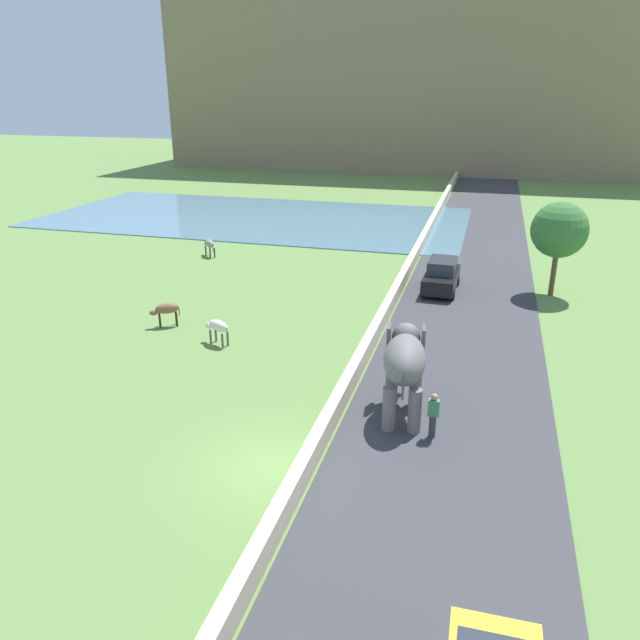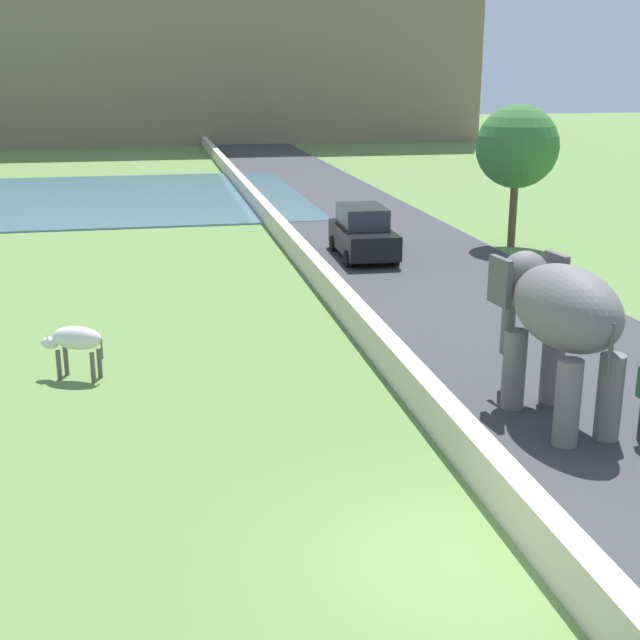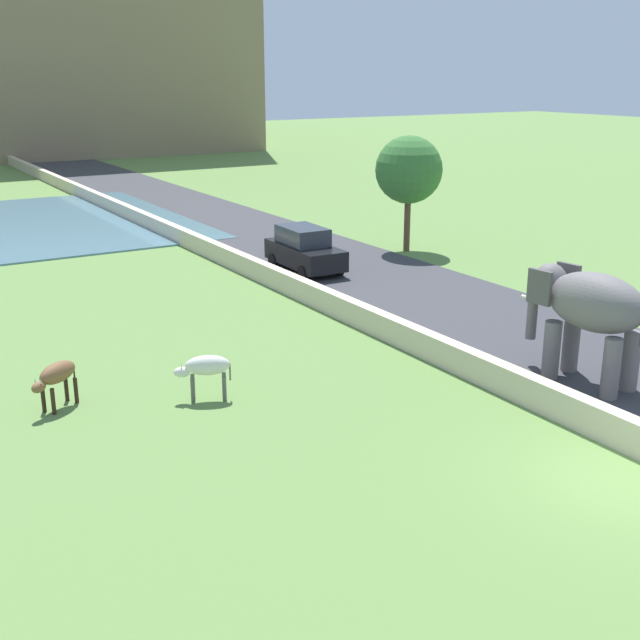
{
  "view_description": "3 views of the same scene",
  "coord_description": "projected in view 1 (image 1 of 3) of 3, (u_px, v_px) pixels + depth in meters",
  "views": [
    {
      "loc": [
        5.69,
        -14.64,
        10.7
      ],
      "look_at": [
        -0.45,
        7.28,
        1.98
      ],
      "focal_mm": 34.29,
      "sensor_mm": 36.0,
      "label": 1
    },
    {
      "loc": [
        -3.67,
        -9.34,
        6.27
      ],
      "look_at": [
        -0.56,
        6.06,
        1.61
      ],
      "focal_mm": 47.54,
      "sensor_mm": 36.0,
      "label": 2
    },
    {
      "loc": [
        -12.6,
        -9.17,
        7.8
      ],
      "look_at": [
        -2.06,
        8.17,
        1.52
      ],
      "focal_mm": 45.4,
      "sensor_mm": 36.0,
      "label": 3
    }
  ],
  "objects": [
    {
      "name": "ground_plane",
      "position": [
        269.0,
        466.0,
        18.42
      ],
      "size": [
        220.0,
        220.0,
        0.0
      ],
      "primitive_type": "plane",
      "color": "#608442"
    },
    {
      "name": "road_surface",
      "position": [
        471.0,
        285.0,
        35.14
      ],
      "size": [
        7.0,
        120.0,
        0.06
      ],
      "primitive_type": "cube",
      "color": "#38383D",
      "rests_on": "ground"
    },
    {
      "name": "person_beside_elephant",
      "position": [
        433.0,
        415.0,
        19.53
      ],
      "size": [
        0.36,
        0.22,
        1.63
      ],
      "color": "#33333D",
      "rests_on": "ground"
    },
    {
      "name": "lake",
      "position": [
        255.0,
        217.0,
        53.17
      ],
      "size": [
        36.0,
        18.0,
        0.08
      ],
      "primitive_type": "cube",
      "color": "slate",
      "rests_on": "ground"
    },
    {
      "name": "cow_brown",
      "position": [
        166.0,
        310.0,
        28.82
      ],
      "size": [
        1.35,
        1.03,
        1.15
      ],
      "color": "brown",
      "rests_on": "ground"
    },
    {
      "name": "elephant",
      "position": [
        405.0,
        362.0,
        20.52
      ],
      "size": [
        1.7,
        3.54,
        2.99
      ],
      "color": "slate",
      "rests_on": "ground"
    },
    {
      "name": "cow_grey",
      "position": [
        209.0,
        244.0,
        40.78
      ],
      "size": [
        1.25,
        1.18,
        1.15
      ],
      "color": "gray",
      "rests_on": "ground"
    },
    {
      "name": "tree_near",
      "position": [
        559.0,
        230.0,
        32.19
      ],
      "size": [
        2.96,
        2.96,
        5.11
      ],
      "color": "brown",
      "rests_on": "ground"
    },
    {
      "name": "car_black",
      "position": [
        441.0,
        276.0,
        33.78
      ],
      "size": [
        1.89,
        4.05,
        1.8
      ],
      "color": "black",
      "rests_on": "ground"
    },
    {
      "name": "barrier_wall",
      "position": [
        400.0,
        283.0,
        34.17
      ],
      "size": [
        0.4,
        110.0,
        0.77
      ],
      "primitive_type": "cube",
      "color": "beige",
      "rests_on": "ground"
    },
    {
      "name": "hill_distant",
      "position": [
        419.0,
        64.0,
        85.89
      ],
      "size": [
        64.0,
        28.0,
        27.41
      ],
      "primitive_type": "cube",
      "color": "#897556",
      "rests_on": "ground"
    },
    {
      "name": "cow_white",
      "position": [
        218.0,
        327.0,
        26.79
      ],
      "size": [
        1.4,
        0.86,
        1.15
      ],
      "color": "silver",
      "rests_on": "ground"
    }
  ]
}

